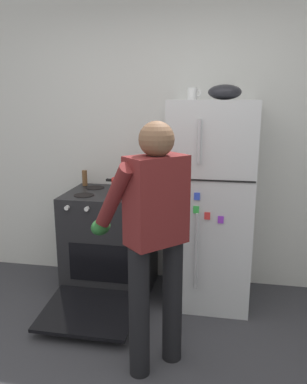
{
  "coord_description": "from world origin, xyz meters",
  "views": [
    {
      "loc": [
        0.52,
        -1.58,
        1.72
      ],
      "look_at": [
        -0.02,
        1.32,
        1.0
      ],
      "focal_mm": 35.81,
      "sensor_mm": 36.0,
      "label": 1
    }
  ],
  "objects_px": {
    "person_cook": "(153,228)",
    "mixing_bowl": "(225,92)",
    "refrigerator": "(210,204)",
    "coffee_mug": "(192,94)",
    "pepper_mill": "(85,178)",
    "red_pot": "(125,186)",
    "stove_range": "(110,243)"
  },
  "relations": [
    {
      "from": "refrigerator",
      "to": "stove_range",
      "type": "relative_size",
      "value": 1.4
    },
    {
      "from": "person_cook",
      "to": "mixing_bowl",
      "type": "height_order",
      "value": "mixing_bowl"
    },
    {
      "from": "person_cook",
      "to": "mixing_bowl",
      "type": "bearing_deg",
      "value": 67.85
    },
    {
      "from": "coffee_mug",
      "to": "refrigerator",
      "type": "bearing_deg",
      "value": -15.84
    },
    {
      "from": "refrigerator",
      "to": "person_cook",
      "type": "bearing_deg",
      "value": -107.95
    },
    {
      "from": "person_cook",
      "to": "red_pot",
      "type": "bearing_deg",
      "value": 114.42
    },
    {
      "from": "coffee_mug",
      "to": "mixing_bowl",
      "type": "bearing_deg",
      "value": -10.99
    },
    {
      "from": "coffee_mug",
      "to": "pepper_mill",
      "type": "relative_size",
      "value": 0.77
    },
    {
      "from": "pepper_mill",
      "to": "coffee_mug",
      "type": "bearing_deg",
      "value": -8.46
    },
    {
      "from": "refrigerator",
      "to": "person_cook",
      "type": "relative_size",
      "value": 1.07
    },
    {
      "from": "stove_range",
      "to": "red_pot",
      "type": "height_order",
      "value": "red_pot"
    },
    {
      "from": "stove_range",
      "to": "person_cook",
      "type": "bearing_deg",
      "value": -58.7
    },
    {
      "from": "person_cook",
      "to": "mixing_bowl",
      "type": "distance_m",
      "value": 1.32
    },
    {
      "from": "refrigerator",
      "to": "mixing_bowl",
      "type": "xyz_separation_m",
      "value": [
        0.08,
        0.0,
        0.92
      ]
    },
    {
      "from": "stove_range",
      "to": "mixing_bowl",
      "type": "height_order",
      "value": "mixing_bowl"
    },
    {
      "from": "person_cook",
      "to": "coffee_mug",
      "type": "height_order",
      "value": "coffee_mug"
    },
    {
      "from": "refrigerator",
      "to": "red_pot",
      "type": "xyz_separation_m",
      "value": [
        -0.73,
        -0.05,
        0.14
      ]
    },
    {
      "from": "person_cook",
      "to": "coffee_mug",
      "type": "xyz_separation_m",
      "value": [
        0.13,
        1.01,
        0.81
      ]
    },
    {
      "from": "refrigerator",
      "to": "stove_range",
      "type": "distance_m",
      "value": 0.98
    },
    {
      "from": "red_pot",
      "to": "coffee_mug",
      "type": "height_order",
      "value": "coffee_mug"
    },
    {
      "from": "mixing_bowl",
      "to": "refrigerator",
      "type": "bearing_deg",
      "value": -179.78
    },
    {
      "from": "stove_range",
      "to": "red_pot",
      "type": "bearing_deg",
      "value": -11.32
    },
    {
      "from": "pepper_mill",
      "to": "mixing_bowl",
      "type": "xyz_separation_m",
      "value": [
        1.27,
        -0.2,
        0.78
      ]
    },
    {
      "from": "coffee_mug",
      "to": "stove_range",
      "type": "bearing_deg",
      "value": -174.52
    },
    {
      "from": "person_cook",
      "to": "pepper_mill",
      "type": "distance_m",
      "value": 1.45
    },
    {
      "from": "stove_range",
      "to": "mixing_bowl",
      "type": "distance_m",
      "value": 1.64
    },
    {
      "from": "refrigerator",
      "to": "pepper_mill",
      "type": "xyz_separation_m",
      "value": [
        -1.19,
        0.2,
        0.14
      ]
    },
    {
      "from": "refrigerator",
      "to": "coffee_mug",
      "type": "relative_size",
      "value": 15.29
    },
    {
      "from": "stove_range",
      "to": "refrigerator",
      "type": "bearing_deg",
      "value": 1.14
    },
    {
      "from": "person_cook",
      "to": "pepper_mill",
      "type": "relative_size",
      "value": 10.99
    },
    {
      "from": "refrigerator",
      "to": "red_pot",
      "type": "height_order",
      "value": "refrigerator"
    },
    {
      "from": "refrigerator",
      "to": "coffee_mug",
      "type": "xyz_separation_m",
      "value": [
        -0.18,
        0.05,
        0.9
      ]
    }
  ]
}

